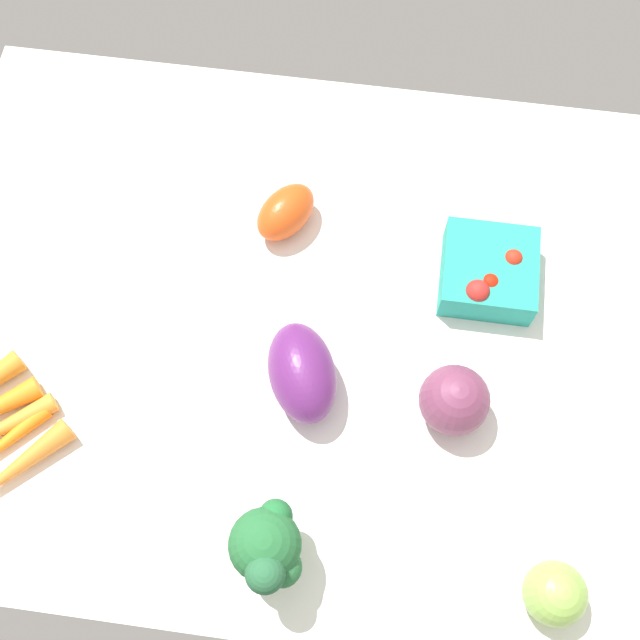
# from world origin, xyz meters

# --- Properties ---
(tablecloth) EXTENTS (1.04, 0.76, 0.02)m
(tablecloth) POSITION_xyz_m (0.00, 0.00, 0.01)
(tablecloth) COLOR white
(tablecloth) RESTS_ON ground
(roma_tomato) EXTENTS (0.10, 0.11, 0.06)m
(roma_tomato) POSITION_xyz_m (0.06, -0.14, 0.05)
(roma_tomato) COLOR #E24E18
(roma_tomato) RESTS_ON tablecloth
(berry_basket) EXTENTS (0.12, 0.12, 0.06)m
(berry_basket) POSITION_xyz_m (-0.20, -0.09, 0.05)
(berry_basket) COLOR teal
(berry_basket) RESTS_ON tablecloth
(broccoli_head) EXTENTS (0.09, 0.10, 0.11)m
(broccoli_head) POSITION_xyz_m (0.02, 0.28, 0.09)
(broccoli_head) COLOR #98D189
(broccoli_head) RESTS_ON tablecloth
(heirloom_tomato_green) EXTENTS (0.07, 0.07, 0.07)m
(heirloom_tomato_green) POSITION_xyz_m (-0.29, 0.29, 0.06)
(heirloom_tomato_green) COLOR #8DBB50
(heirloom_tomato_green) RESTS_ON tablecloth
(eggplant) EXTENTS (0.12, 0.15, 0.08)m
(eggplant) POSITION_xyz_m (0.01, 0.08, 0.06)
(eggplant) COLOR #63256B
(eggplant) RESTS_ON tablecloth
(red_onion_near_basket) EXTENTS (0.08, 0.08, 0.08)m
(red_onion_near_basket) POSITION_xyz_m (-0.17, 0.09, 0.06)
(red_onion_near_basket) COLOR #763856
(red_onion_near_basket) RESTS_ON tablecloth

